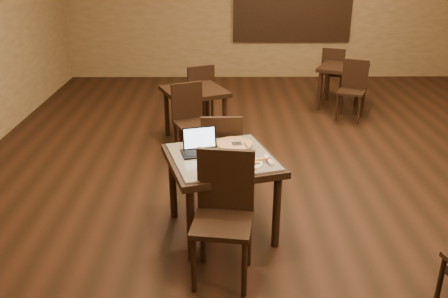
{
  "coord_description": "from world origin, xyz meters",
  "views": [
    {
      "loc": [
        -0.94,
        -4.67,
        2.43
      ],
      "look_at": [
        -0.9,
        -0.9,
        0.85
      ],
      "focal_mm": 38.0,
      "sensor_mm": 36.0,
      "label": 1
    }
  ],
  "objects_px": {
    "pizza_pan": "(235,145)",
    "other_table_b_chair_near": "(190,116)",
    "other_table_b": "(195,98)",
    "other_table_b_chair_far": "(199,92)",
    "laptop": "(199,146)",
    "chair_main_far": "(222,152)",
    "tiled_table": "(222,167)",
    "other_table_a_chair_near": "(353,86)",
    "other_table_a": "(343,73)",
    "other_table_a_chair_far": "(333,70)",
    "chair_main_near": "(224,209)"
  },
  "relations": [
    {
      "from": "pizza_pan",
      "to": "other_table_b_chair_near",
      "type": "bearing_deg",
      "value": 108.29
    },
    {
      "from": "other_table_b",
      "to": "other_table_b_chair_far",
      "type": "xyz_separation_m",
      "value": [
        0.03,
        0.55,
        -0.07
      ]
    },
    {
      "from": "laptop",
      "to": "chair_main_far",
      "type": "bearing_deg",
      "value": 54.25
    },
    {
      "from": "tiled_table",
      "to": "pizza_pan",
      "type": "bearing_deg",
      "value": 47.01
    },
    {
      "from": "other_table_a_chair_near",
      "to": "other_table_b",
      "type": "relative_size",
      "value": 0.89
    },
    {
      "from": "chair_main_far",
      "to": "other_table_a",
      "type": "distance_m",
      "value": 3.73
    },
    {
      "from": "laptop",
      "to": "other_table_b_chair_far",
      "type": "height_order",
      "value": "laptop"
    },
    {
      "from": "chair_main_far",
      "to": "other_table_b_chair_near",
      "type": "relative_size",
      "value": 1.02
    },
    {
      "from": "other_table_a_chair_far",
      "to": "other_table_a",
      "type": "bearing_deg",
      "value": 118.18
    },
    {
      "from": "laptop",
      "to": "other_table_a_chair_near",
      "type": "bearing_deg",
      "value": 40.11
    },
    {
      "from": "other_table_b",
      "to": "other_table_b_chair_far",
      "type": "height_order",
      "value": "other_table_b_chair_far"
    },
    {
      "from": "pizza_pan",
      "to": "other_table_b",
      "type": "relative_size",
      "value": 0.35
    },
    {
      "from": "other_table_a",
      "to": "other_table_b_chair_near",
      "type": "height_order",
      "value": "other_table_b_chair_near"
    },
    {
      "from": "pizza_pan",
      "to": "other_table_a_chair_near",
      "type": "height_order",
      "value": "other_table_a_chair_near"
    },
    {
      "from": "other_table_b_chair_near",
      "to": "chair_main_near",
      "type": "bearing_deg",
      "value": -103.89
    },
    {
      "from": "chair_main_near",
      "to": "pizza_pan",
      "type": "bearing_deg",
      "value": 91.07
    },
    {
      "from": "chair_main_far",
      "to": "other_table_b_chair_near",
      "type": "bearing_deg",
      "value": -72.15
    },
    {
      "from": "other_table_a",
      "to": "pizza_pan",
      "type": "bearing_deg",
      "value": -93.35
    },
    {
      "from": "other_table_a_chair_far",
      "to": "other_table_b_chair_far",
      "type": "distance_m",
      "value": 2.7
    },
    {
      "from": "chair_main_near",
      "to": "other_table_b_chair_far",
      "type": "xyz_separation_m",
      "value": [
        -0.34,
        3.48,
        -0.06
      ]
    },
    {
      "from": "chair_main_far",
      "to": "other_table_a",
      "type": "bearing_deg",
      "value": -123.01
    },
    {
      "from": "other_table_a_chair_near",
      "to": "laptop",
      "type": "bearing_deg",
      "value": -100.72
    },
    {
      "from": "tiled_table",
      "to": "chair_main_far",
      "type": "distance_m",
      "value": 0.63
    },
    {
      "from": "pizza_pan",
      "to": "other_table_b_chair_far",
      "type": "height_order",
      "value": "other_table_b_chair_far"
    },
    {
      "from": "laptop",
      "to": "other_table_b_chair_far",
      "type": "relative_size",
      "value": 0.38
    },
    {
      "from": "pizza_pan",
      "to": "other_table_a",
      "type": "distance_m",
      "value": 4.0
    },
    {
      "from": "other_table_b_chair_far",
      "to": "pizza_pan",
      "type": "bearing_deg",
      "value": 76.12
    },
    {
      "from": "chair_main_far",
      "to": "other_table_b",
      "type": "bearing_deg",
      "value": -78.91
    },
    {
      "from": "other_table_a_chair_near",
      "to": "other_table_b_chair_near",
      "type": "relative_size",
      "value": 0.96
    },
    {
      "from": "other_table_a_chair_near",
      "to": "chair_main_far",
      "type": "bearing_deg",
      "value": -103.06
    },
    {
      "from": "tiled_table",
      "to": "other_table_a_chair_near",
      "type": "bearing_deg",
      "value": 41.52
    },
    {
      "from": "other_table_b_chair_near",
      "to": "other_table_b_chair_far",
      "type": "distance_m",
      "value": 1.1
    },
    {
      "from": "chair_main_near",
      "to": "other_table_a_chair_near",
      "type": "bearing_deg",
      "value": 70.61
    },
    {
      "from": "laptop",
      "to": "other_table_a",
      "type": "xyz_separation_m",
      "value": [
        2.2,
        3.67,
        -0.24
      ]
    },
    {
      "from": "tiled_table",
      "to": "other_table_b",
      "type": "relative_size",
      "value": 1.13
    },
    {
      "from": "other_table_b",
      "to": "chair_main_far",
      "type": "bearing_deg",
      "value": -101.65
    },
    {
      "from": "laptop",
      "to": "other_table_b_chair_near",
      "type": "relative_size",
      "value": 0.38
    },
    {
      "from": "other_table_a_chair_far",
      "to": "other_table_b_chair_near",
      "type": "xyz_separation_m",
      "value": [
        -2.35,
        -2.53,
        0.02
      ]
    },
    {
      "from": "chair_main_far",
      "to": "other_table_a_chair_near",
      "type": "height_order",
      "value": "chair_main_far"
    },
    {
      "from": "other_table_b_chair_far",
      "to": "other_table_a_chair_far",
      "type": "bearing_deg",
      "value": -171.44
    },
    {
      "from": "tiled_table",
      "to": "pizza_pan",
      "type": "height_order",
      "value": "pizza_pan"
    },
    {
      "from": "other_table_a_chair_far",
      "to": "other_table_b_chair_near",
      "type": "distance_m",
      "value": 3.45
    },
    {
      "from": "tiled_table",
      "to": "other_table_a",
      "type": "xyz_separation_m",
      "value": [
        2.0,
        3.77,
        -0.08
      ]
    },
    {
      "from": "other_table_a",
      "to": "other_table_b_chair_far",
      "type": "relative_size",
      "value": 1.05
    },
    {
      "from": "other_table_a",
      "to": "other_table_a_chair_far",
      "type": "distance_m",
      "value": 0.54
    },
    {
      "from": "tiled_table",
      "to": "other_table_a_chair_near",
      "type": "relative_size",
      "value": 1.27
    },
    {
      "from": "laptop",
      "to": "tiled_table",
      "type": "bearing_deg",
      "value": -40.89
    },
    {
      "from": "tiled_table",
      "to": "other_table_b_chair_far",
      "type": "relative_size",
      "value": 1.23
    },
    {
      "from": "other_table_a_chair_far",
      "to": "other_table_b",
      "type": "xyz_separation_m",
      "value": [
        -2.32,
        -1.98,
        0.09
      ]
    },
    {
      "from": "chair_main_near",
      "to": "other_table_a_chair_near",
      "type": "distance_m",
      "value": 4.35
    }
  ]
}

